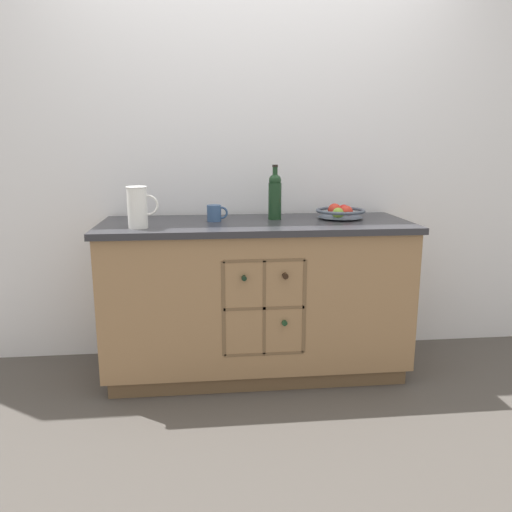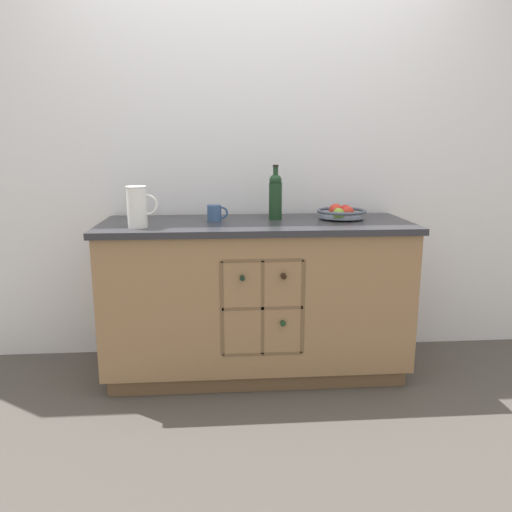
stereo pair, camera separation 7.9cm
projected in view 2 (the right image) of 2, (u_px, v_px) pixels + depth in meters
name	position (u px, v px, depth m)	size (l,w,h in m)	color
ground_plane	(256.00, 370.00, 2.99)	(14.00, 14.00, 0.00)	#4C4742
back_wall	(251.00, 152.00, 3.08)	(4.40, 0.06, 2.55)	white
kitchen_island	(256.00, 297.00, 2.89)	(1.73, 0.65, 0.90)	brown
fruit_bowl	(341.00, 213.00, 2.89)	(0.29, 0.29, 0.09)	#4C5666
white_pitcher	(138.00, 206.00, 2.57)	(0.16, 0.11, 0.22)	white
ceramic_mug	(215.00, 213.00, 2.81)	(0.12, 0.08, 0.09)	#385684
standing_wine_bottle	(275.00, 195.00, 2.86)	(0.08, 0.08, 0.31)	#19381E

